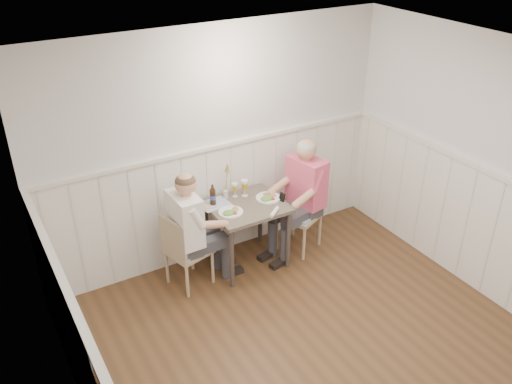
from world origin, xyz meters
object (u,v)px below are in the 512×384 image
chair_right (302,209)px  beer_bottle (213,196)px  diner_cream (190,239)px  man_in_pink (303,204)px  grass_vase (225,182)px  chair_left (184,249)px  dining_table (247,214)px

chair_right → beer_bottle: 1.11m
diner_cream → beer_bottle: 0.53m
man_in_pink → grass_vase: man_in_pink is taller
chair_left → diner_cream: diner_cream is taller
man_in_pink → diner_cream: 1.39m
man_in_pink → grass_vase: size_ratio=3.20×
chair_right → diner_cream: bearing=-178.9°
dining_table → beer_bottle: (-0.31, 0.18, 0.22)m
diner_cream → beer_bottle: (0.38, 0.22, 0.30)m
dining_table → grass_vase: (-0.12, 0.24, 0.31)m
diner_cream → beer_bottle: bearing=30.6°
dining_table → grass_vase: 0.41m
diner_cream → grass_vase: (0.56, 0.28, 0.38)m
chair_right → man_in_pink: man_in_pink is taller
beer_bottle → chair_right: bearing=-10.8°
chair_left → man_in_pink: size_ratio=0.61×
chair_left → grass_vase: size_ratio=1.95×
chair_right → chair_left: (-1.47, -0.01, -0.03)m
dining_table → chair_right: (0.72, -0.01, -0.15)m
diner_cream → chair_right: bearing=1.1°
beer_bottle → chair_left: bearing=-154.8°
dining_table → chair_left: bearing=-178.1°
chair_right → diner_cream: 1.41m
man_in_pink → diner_cream: bearing=179.6°
man_in_pink → beer_bottle: (-1.01, 0.23, 0.27)m
chair_right → grass_vase: grass_vase is taller
dining_table → man_in_pink: size_ratio=0.57×
dining_table → diner_cream: (-0.69, -0.04, -0.08)m
chair_right → diner_cream: (-1.40, -0.03, 0.07)m
chair_left → grass_vase: bearing=22.9°
chair_right → dining_table: bearing=179.1°
diner_cream → grass_vase: diner_cream is taller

